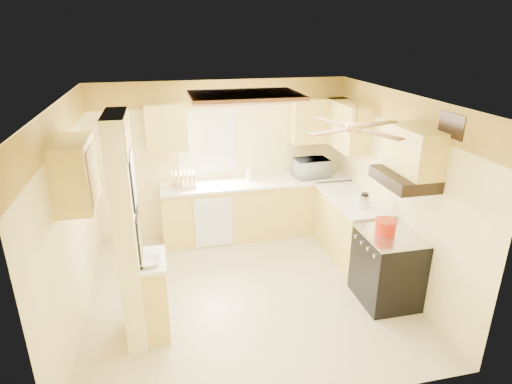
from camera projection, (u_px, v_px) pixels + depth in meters
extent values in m
plane|color=#CAB98C|center=(247.00, 291.00, 5.62)|extent=(4.00, 4.00, 0.00)
plane|color=white|center=(245.00, 99.00, 4.72)|extent=(4.00, 4.00, 0.00)
plane|color=#FFEA9B|center=(222.00, 159.00, 6.89)|extent=(4.00, 0.00, 4.00)
plane|color=#FFEA9B|center=(293.00, 292.00, 3.44)|extent=(4.00, 0.00, 4.00)
plane|color=#FFEA9B|center=(70.00, 219.00, 4.75)|extent=(0.00, 3.80, 3.80)
plane|color=#FFEA9B|center=(396.00, 190.00, 5.58)|extent=(0.00, 3.80, 3.80)
cube|color=yellow|center=(221.00, 93.00, 6.50)|extent=(4.00, 0.02, 0.40)
cube|color=#FFEA9B|center=(128.00, 235.00, 4.39)|extent=(0.20, 0.70, 2.50)
cube|color=#E9CD60|center=(156.00, 297.00, 4.72)|extent=(0.25, 0.55, 0.90)
cube|color=white|center=(153.00, 260.00, 4.55)|extent=(0.28, 0.58, 0.04)
cube|color=#E9CD60|center=(257.00, 209.00, 7.01)|extent=(3.00, 0.60, 0.90)
cube|color=#E9CD60|center=(350.00, 228.00, 6.35)|extent=(0.60, 1.40, 0.90)
cube|color=white|center=(257.00, 182.00, 6.83)|extent=(3.04, 0.64, 0.04)
cube|color=white|center=(352.00, 199.00, 6.18)|extent=(0.64, 1.44, 0.04)
cube|color=white|center=(214.00, 222.00, 6.58)|extent=(0.58, 0.02, 0.80)
cube|color=white|center=(206.00, 142.00, 6.72)|extent=(0.92, 0.02, 1.02)
cube|color=white|center=(206.00, 142.00, 6.73)|extent=(0.80, 0.02, 0.90)
cube|color=#E9CD60|center=(166.00, 127.00, 6.34)|extent=(0.60, 0.35, 0.70)
cube|color=#E9CD60|center=(319.00, 120.00, 6.84)|extent=(0.90, 0.35, 0.70)
cube|color=#E9CD60|center=(347.00, 125.00, 6.46)|extent=(0.35, 1.00, 0.70)
cube|color=#E9CD60|center=(75.00, 173.00, 4.35)|extent=(0.35, 0.75, 0.70)
cube|color=#E9CD60|center=(414.00, 150.00, 4.79)|extent=(0.35, 0.76, 0.52)
cube|color=black|center=(387.00, 268.00, 5.30)|extent=(0.65, 0.76, 0.90)
cube|color=silver|center=(391.00, 235.00, 5.13)|extent=(0.66, 0.77, 0.02)
cylinder|color=silver|center=(375.00, 256.00, 4.88)|extent=(0.03, 0.05, 0.05)
cylinder|color=silver|center=(368.00, 249.00, 5.03)|extent=(0.03, 0.05, 0.05)
cylinder|color=silver|center=(362.00, 243.00, 5.18)|extent=(0.03, 0.05, 0.05)
cylinder|color=silver|center=(356.00, 236.00, 5.33)|extent=(0.03, 0.05, 0.05)
cube|color=black|center=(404.00, 179.00, 4.89)|extent=(0.50, 0.76, 0.14)
cube|color=black|center=(133.00, 179.00, 4.19)|extent=(0.02, 0.42, 0.57)
cube|color=white|center=(133.00, 179.00, 4.20)|extent=(0.01, 0.37, 0.52)
cube|color=black|center=(139.00, 238.00, 4.43)|extent=(0.02, 0.42, 0.57)
cube|color=yellow|center=(140.00, 238.00, 4.43)|extent=(0.01, 0.37, 0.52)
cube|color=brown|center=(245.00, 96.00, 5.21)|extent=(1.35, 0.95, 0.06)
cube|color=white|center=(245.00, 98.00, 5.21)|extent=(1.15, 0.75, 0.02)
cylinder|color=gold|center=(356.00, 114.00, 4.31)|extent=(0.04, 0.04, 0.16)
cylinder|color=gold|center=(354.00, 128.00, 4.36)|extent=(0.18, 0.18, 0.08)
cube|color=brown|center=(376.00, 124.00, 4.53)|extent=(0.55, 0.28, 0.01)
cube|color=brown|center=(333.00, 122.00, 4.61)|extent=(0.28, 0.55, 0.01)
cube|color=brown|center=(331.00, 132.00, 4.20)|extent=(0.55, 0.28, 0.01)
cube|color=brown|center=(378.00, 134.00, 4.11)|extent=(0.28, 0.55, 0.01)
cube|color=black|center=(452.00, 125.00, 4.38)|extent=(0.02, 0.40, 0.25)
imported|color=white|center=(311.00, 168.00, 6.98)|extent=(0.57, 0.41, 0.30)
imported|color=white|center=(150.00, 262.00, 4.42)|extent=(0.26, 0.26, 0.06)
cylinder|color=red|center=(386.00, 227.00, 5.13)|extent=(0.24, 0.24, 0.16)
cylinder|color=red|center=(386.00, 221.00, 5.10)|extent=(0.26, 0.26, 0.02)
cylinder|color=silver|center=(365.00, 202.00, 5.79)|extent=(0.14, 0.14, 0.19)
cylinder|color=black|center=(365.00, 194.00, 5.75)|extent=(0.09, 0.09, 0.03)
cube|color=#D9B77D|center=(183.00, 185.00, 6.58)|extent=(0.39, 0.29, 0.04)
cube|color=#D9B77D|center=(172.00, 181.00, 6.52)|extent=(0.02, 0.26, 0.22)
cube|color=#D9B77D|center=(177.00, 180.00, 6.53)|extent=(0.02, 0.26, 0.22)
cube|color=#D9B77D|center=(181.00, 180.00, 6.54)|extent=(0.02, 0.26, 0.22)
cube|color=#D9B77D|center=(185.00, 180.00, 6.56)|extent=(0.02, 0.26, 0.22)
cube|color=#D9B77D|center=(190.00, 179.00, 6.57)|extent=(0.02, 0.26, 0.22)
cube|color=#D9B77D|center=(194.00, 179.00, 6.59)|extent=(0.02, 0.26, 0.22)
cylinder|color=white|center=(177.00, 180.00, 6.53)|extent=(0.02, 0.22, 0.22)
cylinder|color=white|center=(185.00, 180.00, 6.56)|extent=(0.02, 0.22, 0.22)
cylinder|color=white|center=(250.00, 175.00, 6.86)|extent=(0.12, 0.12, 0.16)
cylinder|color=#D9B77D|center=(252.00, 173.00, 6.84)|extent=(0.01, 0.01, 0.25)
cylinder|color=#D9B77D|center=(250.00, 172.00, 6.86)|extent=(0.01, 0.01, 0.25)
cylinder|color=#D9B77D|center=(249.00, 173.00, 6.83)|extent=(0.01, 0.01, 0.25)
cylinder|color=#D9B77D|center=(251.00, 173.00, 6.82)|extent=(0.01, 0.01, 0.25)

